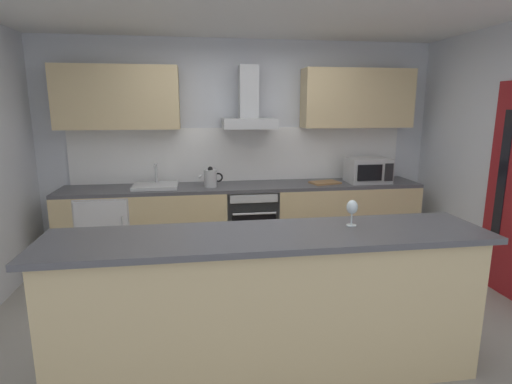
# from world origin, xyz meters

# --- Properties ---
(ground) EXTENTS (5.81, 4.67, 0.02)m
(ground) POSITION_xyz_m (0.00, 0.00, -0.01)
(ground) COLOR gray
(wall_back) EXTENTS (5.81, 0.12, 2.60)m
(wall_back) POSITION_xyz_m (0.00, 1.89, 1.30)
(wall_back) COLOR silver
(wall_back) RESTS_ON ground
(backsplash_tile) EXTENTS (4.09, 0.02, 0.66)m
(backsplash_tile) POSITION_xyz_m (0.00, 1.82, 1.23)
(backsplash_tile) COLOR white
(counter_back) EXTENTS (4.24, 0.60, 0.90)m
(counter_back) POSITION_xyz_m (0.00, 1.51, 0.45)
(counter_back) COLOR #D1B784
(counter_back) RESTS_ON ground
(counter_island) EXTENTS (2.86, 0.64, 1.02)m
(counter_island) POSITION_xyz_m (-0.11, -0.72, 0.51)
(counter_island) COLOR #D1B784
(counter_island) RESTS_ON ground
(upper_cabinets) EXTENTS (4.18, 0.32, 0.70)m
(upper_cabinets) POSITION_xyz_m (-0.00, 1.66, 1.91)
(upper_cabinets) COLOR #D1B784
(oven) EXTENTS (0.60, 0.62, 0.80)m
(oven) POSITION_xyz_m (0.07, 1.49, 0.46)
(oven) COLOR slate
(oven) RESTS_ON ground
(refrigerator) EXTENTS (0.58, 0.60, 0.85)m
(refrigerator) POSITION_xyz_m (-1.59, 1.48, 0.43)
(refrigerator) COLOR white
(refrigerator) RESTS_ON ground
(microwave) EXTENTS (0.50, 0.38, 0.30)m
(microwave) POSITION_xyz_m (1.51, 1.46, 1.05)
(microwave) COLOR #B7BABC
(microwave) RESTS_ON counter_back
(sink) EXTENTS (0.50, 0.40, 0.26)m
(sink) POSITION_xyz_m (-1.03, 1.50, 0.93)
(sink) COLOR silver
(sink) RESTS_ON counter_back
(kettle) EXTENTS (0.29, 0.15, 0.24)m
(kettle) POSITION_xyz_m (-0.40, 1.45, 1.01)
(kettle) COLOR #B7BABC
(kettle) RESTS_ON counter_back
(range_hood) EXTENTS (0.62, 0.45, 0.72)m
(range_hood) POSITION_xyz_m (0.07, 1.62, 1.79)
(range_hood) COLOR #B7BABC
(wine_glass) EXTENTS (0.08, 0.08, 0.18)m
(wine_glass) POSITION_xyz_m (0.47, -0.64, 1.14)
(wine_glass) COLOR silver
(wine_glass) RESTS_ON counter_island
(chopping_board) EXTENTS (0.38, 0.30, 0.02)m
(chopping_board) POSITION_xyz_m (0.97, 1.46, 0.91)
(chopping_board) COLOR #9E7247
(chopping_board) RESTS_ON counter_back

